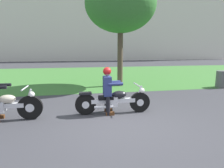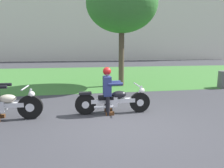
# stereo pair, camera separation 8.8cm
# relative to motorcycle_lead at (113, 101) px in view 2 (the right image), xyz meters

# --- Properties ---
(ground) EXTENTS (120.00, 120.00, 0.00)m
(ground) POSITION_rel_motorcycle_lead_xyz_m (0.05, -1.00, -0.38)
(ground) COLOR #38383D
(grass_verge) EXTENTS (60.00, 12.00, 0.01)m
(grass_verge) POSITION_rel_motorcycle_lead_xyz_m (0.05, 8.71, -0.37)
(grass_verge) COLOR #3D7533
(grass_verge) RESTS_ON ground
(stadium_facade) EXTENTS (51.63, 8.00, 16.74)m
(stadium_facade) POSITION_rel_motorcycle_lead_xyz_m (-0.95, 29.38, 7.99)
(stadium_facade) COLOR silver
(stadium_facade) RESTS_ON ground
(motorcycle_lead) EXTENTS (2.24, 0.66, 0.86)m
(motorcycle_lead) POSITION_rel_motorcycle_lead_xyz_m (0.00, 0.00, 0.00)
(motorcycle_lead) COLOR black
(motorcycle_lead) RESTS_ON ground
(rider_lead) EXTENTS (0.56, 0.48, 1.38)m
(rider_lead) POSITION_rel_motorcycle_lead_xyz_m (-0.17, 0.01, 0.43)
(rider_lead) COLOR black
(rider_lead) RESTS_ON ground
(motorcycle_follow) EXTENTS (2.15, 0.66, 0.89)m
(motorcycle_follow) POSITION_rel_motorcycle_lead_xyz_m (-3.06, -0.07, 0.02)
(motorcycle_follow) COLOR black
(motorcycle_follow) RESTS_ON ground
(tree_roadside) EXTENTS (3.48, 3.48, 5.45)m
(tree_roadside) POSITION_rel_motorcycle_lead_xyz_m (1.18, 4.32, 3.66)
(tree_roadside) COLOR brown
(tree_roadside) RESTS_ON ground
(trash_can) EXTENTS (0.53, 0.53, 0.83)m
(trash_can) POSITION_rel_motorcycle_lead_xyz_m (6.02, 2.93, 0.04)
(trash_can) COLOR #595E5B
(trash_can) RESTS_ON ground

